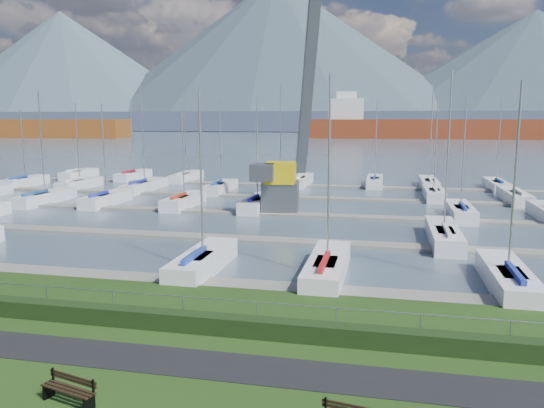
# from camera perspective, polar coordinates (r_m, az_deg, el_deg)

# --- Properties ---
(path) EXTENTS (160.00, 2.00, 0.04)m
(path) POSITION_cam_1_polar(r_m,az_deg,el_deg) (18.84, -10.00, -16.37)
(path) COLOR black
(path) RESTS_ON grass
(water) EXTENTS (800.00, 540.00, 0.20)m
(water) POSITION_cam_1_polar(r_m,az_deg,el_deg) (278.90, 10.81, 7.34)
(water) COLOR #495B6C
(hedge) EXTENTS (80.00, 0.70, 0.70)m
(hedge) POSITION_cam_1_polar(r_m,az_deg,el_deg) (20.93, -7.30, -12.60)
(hedge) COLOR black
(hedge) RESTS_ON grass
(fence) EXTENTS (80.00, 0.04, 0.04)m
(fence) POSITION_cam_1_polar(r_m,az_deg,el_deg) (20.99, -6.98, -10.05)
(fence) COLOR gray
(fence) RESTS_ON grass
(foothill) EXTENTS (900.00, 80.00, 12.00)m
(foothill) POSITION_cam_1_polar(r_m,az_deg,el_deg) (348.76, 11.13, 8.73)
(foothill) COLOR #49536A
(foothill) RESTS_ON water
(mountains) EXTENTS (1190.00, 360.00, 115.00)m
(mountains) POSITION_cam_1_polar(r_m,az_deg,el_deg) (425.07, 12.52, 14.24)
(mountains) COLOR #475668
(mountains) RESTS_ON water
(docks) EXTENTS (90.00, 41.60, 0.25)m
(docks) POSITION_cam_1_polar(r_m,az_deg,el_deg) (45.94, 3.66, -1.22)
(docks) COLOR slate
(docks) RESTS_ON water
(bench_left) EXTENTS (1.85, 0.86, 0.85)m
(bench_left) POSITION_cam_1_polar(r_m,az_deg,el_deg) (17.10, -20.96, -18.14)
(bench_left) COLOR black
(bench_left) RESTS_ON grass
(crane) EXTENTS (6.22, 13.22, 22.35)m
(crane) POSITION_cam_1_polar(r_m,az_deg,el_deg) (48.21, 1.75, 5.94)
(crane) COLOR slate
(crane) RESTS_ON water
(cargo_ship_west) EXTENTS (96.53, 28.27, 21.50)m
(cargo_ship_west) POSITION_cam_1_polar(r_m,az_deg,el_deg) (259.31, -26.51, 7.29)
(cargo_ship_west) COLOR brown
(cargo_ship_west) RESTS_ON water
(cargo_ship_mid) EXTENTS (97.18, 20.40, 21.50)m
(cargo_ship_mid) POSITION_cam_1_polar(r_m,az_deg,el_deg) (229.19, 15.41, 7.79)
(cargo_ship_mid) COLOR maroon
(cargo_ship_mid) RESTS_ON water
(sailboat_fleet) EXTENTS (76.35, 49.58, 13.04)m
(sailboat_fleet) POSITION_cam_1_polar(r_m,az_deg,el_deg) (49.48, 2.33, 6.04)
(sailboat_fleet) COLOR maroon
(sailboat_fleet) RESTS_ON water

